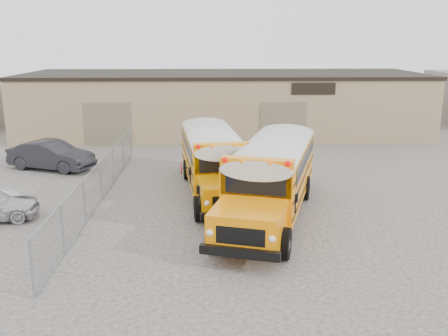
{
  "coord_description": "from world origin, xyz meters",
  "views": [
    {
      "loc": [
        -0.93,
        -18.95,
        7.15
      ],
      "look_at": [
        -0.39,
        2.52,
        1.6
      ],
      "focal_mm": 40.0,
      "sensor_mm": 36.0,
      "label": 1
    }
  ],
  "objects_px": {
    "school_bus_left": "(201,133)",
    "school_bus_right": "(291,142)",
    "tarp_bundle": "(232,222)",
    "car_dark": "(51,155)"
  },
  "relations": [
    {
      "from": "school_bus_left",
      "to": "school_bus_right",
      "type": "height_order",
      "value": "school_bus_right"
    },
    {
      "from": "school_bus_right",
      "to": "car_dark",
      "type": "bearing_deg",
      "value": 174.08
    },
    {
      "from": "school_bus_left",
      "to": "tarp_bundle",
      "type": "height_order",
      "value": "school_bus_left"
    },
    {
      "from": "school_bus_left",
      "to": "tarp_bundle",
      "type": "xyz_separation_m",
      "value": [
        1.36,
        -12.84,
        -0.86
      ]
    },
    {
      "from": "school_bus_right",
      "to": "car_dark",
      "type": "xyz_separation_m",
      "value": [
        -13.36,
        1.38,
        -1.0
      ]
    },
    {
      "from": "car_dark",
      "to": "school_bus_right",
      "type": "bearing_deg",
      "value": -75.25
    },
    {
      "from": "tarp_bundle",
      "to": "car_dark",
      "type": "distance_m",
      "value": 14.68
    },
    {
      "from": "school_bus_right",
      "to": "car_dark",
      "type": "relative_size",
      "value": 2.23
    },
    {
      "from": "tarp_bundle",
      "to": "car_dark",
      "type": "relative_size",
      "value": 0.34
    },
    {
      "from": "school_bus_right",
      "to": "tarp_bundle",
      "type": "relative_size",
      "value": 6.6
    }
  ]
}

